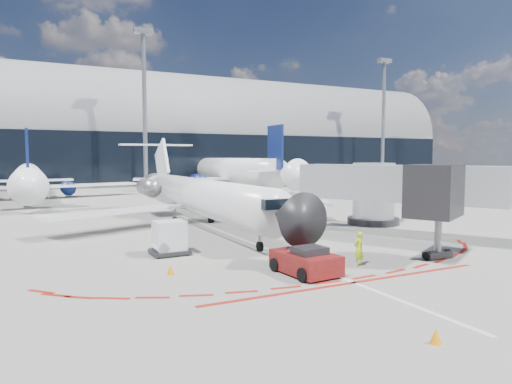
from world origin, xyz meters
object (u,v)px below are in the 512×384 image
regional_jet (199,196)px  ramp_worker (359,249)px  uld_container (169,238)px  pushback_tug (306,261)px

regional_jet → ramp_worker: regional_jet is taller
regional_jet → ramp_worker: bearing=-79.9°
ramp_worker → uld_container: bearing=-51.7°
regional_jet → uld_container: 10.18m
regional_jet → pushback_tug: size_ratio=5.60×
regional_jet → pushback_tug: regional_jet is taller
regional_jet → uld_container: size_ratio=14.02×
pushback_tug → ramp_worker: ramp_worker is taller
ramp_worker → uld_container: (-7.54, 6.55, 0.07)m
pushback_tug → ramp_worker: (3.15, 0.16, 0.28)m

